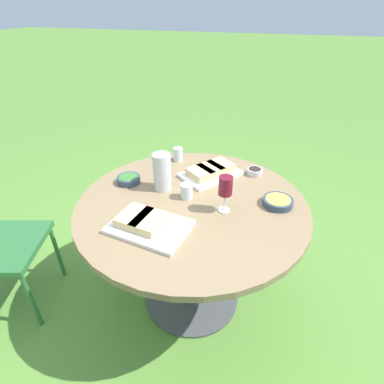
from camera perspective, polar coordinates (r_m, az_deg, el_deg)
name	(u,v)px	position (r m, az deg, el deg)	size (l,w,h in m)	color
ground_plane	(192,296)	(2.10, 0.00, -19.21)	(40.00, 40.00, 0.00)	#5B8C38
dining_table	(192,222)	(1.66, 0.00, -5.73)	(1.21, 1.21, 0.76)	#4C4C51
water_pitcher	(162,172)	(1.64, -5.74, 3.87)	(0.11, 0.10, 0.21)	silver
wine_glass	(226,187)	(1.44, 6.40, 0.95)	(0.07, 0.07, 0.19)	silver
platter_bread_main	(146,223)	(1.41, -8.79, -5.90)	(0.39, 0.29, 0.06)	white
platter_charcuterie	(211,171)	(1.80, 3.57, 3.94)	(0.38, 0.41, 0.06)	white
bowl_fries	(278,202)	(1.60, 16.03, -1.77)	(0.15, 0.15, 0.04)	#334256
bowl_salad	(129,179)	(1.77, -11.97, 2.41)	(0.13, 0.13, 0.04)	#334256
bowl_olives	(255,171)	(1.86, 11.84, 3.89)	(0.09, 0.09, 0.04)	silver
cup_water_near	(187,191)	(1.59, -1.04, 0.18)	(0.06, 0.06, 0.08)	silver
cup_water_far	(178,154)	(1.98, -2.68, 7.18)	(0.06, 0.06, 0.09)	silver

